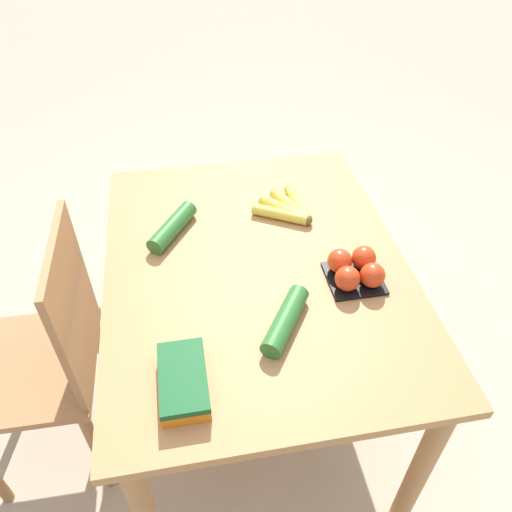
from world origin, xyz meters
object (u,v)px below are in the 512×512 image
chair (49,358)px  carrot_bag (183,380)px  cucumber_far (285,320)px  banana_bunch (289,209)px  cucumber_near (172,227)px  tomato_pack (356,269)px

chair → carrot_bag: 0.59m
chair → cucumber_far: (-0.19, -0.69, 0.26)m
chair → banana_bunch: size_ratio=4.55×
carrot_bag → cucumber_near: bearing=-0.5°
carrot_bag → cucumber_far: bearing=-63.4°
chair → tomato_pack: 0.96m
carrot_bag → cucumber_far: size_ratio=0.94×
banana_bunch → cucumber_far: bearing=166.1°
chair → carrot_bag: size_ratio=4.65×
carrot_bag → cucumber_near: size_ratio=0.94×
tomato_pack → carrot_bag: bearing=118.4°
tomato_pack → cucumber_near: bearing=59.2°
cucumber_near → tomato_pack: bearing=-120.8°
tomato_pack → cucumber_far: size_ratio=0.73×
chair → cucumber_far: 0.76m
banana_bunch → cucumber_near: cucumber_near is taller
chair → carrot_bag: bearing=52.5°
tomato_pack → cucumber_far: (-0.14, 0.24, -0.01)m
tomato_pack → carrot_bag: tomato_pack is taller
tomato_pack → cucumber_near: size_ratio=0.73×
banana_bunch → cucumber_near: size_ratio=0.96×
chair → tomato_pack: chair is taller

